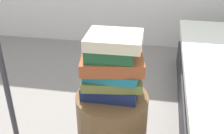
{
  "coord_description": "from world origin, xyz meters",
  "views": [
    {
      "loc": [
        0.2,
        -1.13,
        1.32
      ],
      "look_at": [
        0.0,
        0.0,
        0.72
      ],
      "focal_mm": 43.76,
      "sensor_mm": 36.0,
      "label": 1
    }
  ],
  "objects_px": {
    "book_rust": "(113,63)",
    "book_cream": "(114,40)",
    "book_teal": "(112,73)",
    "book_forest": "(110,51)",
    "book_navy": "(110,89)",
    "book_olive": "(112,80)"
  },
  "relations": [
    {
      "from": "book_rust",
      "to": "book_cream",
      "type": "relative_size",
      "value": 1.16
    },
    {
      "from": "book_navy",
      "to": "book_olive",
      "type": "height_order",
      "value": "book_olive"
    },
    {
      "from": "book_rust",
      "to": "book_forest",
      "type": "distance_m",
      "value": 0.06
    },
    {
      "from": "book_teal",
      "to": "book_navy",
      "type": "bearing_deg",
      "value": 148.78
    },
    {
      "from": "book_olive",
      "to": "book_forest",
      "type": "relative_size",
      "value": 1.29
    },
    {
      "from": "book_navy",
      "to": "book_teal",
      "type": "height_order",
      "value": "book_teal"
    },
    {
      "from": "book_forest",
      "to": "book_cream",
      "type": "height_order",
      "value": "book_cream"
    },
    {
      "from": "book_navy",
      "to": "book_olive",
      "type": "bearing_deg",
      "value": -0.66
    },
    {
      "from": "book_navy",
      "to": "book_cream",
      "type": "xyz_separation_m",
      "value": [
        0.02,
        -0.0,
        0.27
      ]
    },
    {
      "from": "book_teal",
      "to": "book_forest",
      "type": "xyz_separation_m",
      "value": [
        -0.01,
        0.01,
        0.11
      ]
    },
    {
      "from": "book_teal",
      "to": "book_cream",
      "type": "relative_size",
      "value": 1.01
    },
    {
      "from": "book_rust",
      "to": "book_cream",
      "type": "height_order",
      "value": "book_cream"
    },
    {
      "from": "book_navy",
      "to": "book_olive",
      "type": "relative_size",
      "value": 0.94
    },
    {
      "from": "book_olive",
      "to": "book_forest",
      "type": "bearing_deg",
      "value": 170.32
    },
    {
      "from": "book_cream",
      "to": "book_olive",
      "type": "bearing_deg",
      "value": 175.63
    },
    {
      "from": "book_forest",
      "to": "book_navy",
      "type": "bearing_deg",
      "value": -151.89
    },
    {
      "from": "book_teal",
      "to": "book_rust",
      "type": "distance_m",
      "value": 0.05
    },
    {
      "from": "book_cream",
      "to": "book_teal",
      "type": "bearing_deg",
      "value": -135.04
    },
    {
      "from": "book_navy",
      "to": "book_rust",
      "type": "relative_size",
      "value": 0.92
    },
    {
      "from": "book_olive",
      "to": "book_teal",
      "type": "relative_size",
      "value": 1.12
    },
    {
      "from": "book_navy",
      "to": "book_cream",
      "type": "relative_size",
      "value": 1.07
    },
    {
      "from": "book_olive",
      "to": "book_teal",
      "type": "height_order",
      "value": "book_teal"
    }
  ]
}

